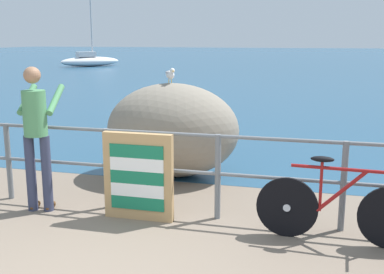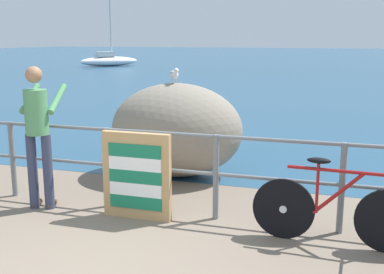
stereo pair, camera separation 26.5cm
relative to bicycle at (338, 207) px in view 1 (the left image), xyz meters
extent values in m
cube|color=#756656|center=(-2.06, 18.18, -0.44)|extent=(120.00, 120.00, 0.10)
cube|color=navy|center=(-2.06, 46.63, -0.39)|extent=(120.00, 90.00, 0.01)
cylinder|color=slate|center=(-4.17, 0.35, 0.12)|extent=(0.07, 0.07, 1.02)
cylinder|color=slate|center=(-2.76, 0.35, 0.12)|extent=(0.07, 0.07, 1.02)
cylinder|color=slate|center=(-1.35, 0.35, 0.12)|extent=(0.07, 0.07, 1.02)
cylinder|color=slate|center=(0.06, 0.35, 0.12)|extent=(0.07, 0.07, 1.02)
cylinder|color=slate|center=(-2.06, 0.35, 0.61)|extent=(7.05, 0.04, 0.04)
cylinder|color=slate|center=(-2.06, 0.35, 0.16)|extent=(7.05, 0.04, 0.04)
cylinder|color=black|center=(-0.52, 0.03, -0.06)|extent=(0.66, 0.07, 0.66)
cylinder|color=#B7BCC6|center=(-0.52, 0.03, -0.06)|extent=(0.08, 0.06, 0.08)
cylinder|color=maroon|center=(0.00, 0.00, 0.41)|extent=(0.99, 0.08, 0.04)
cylinder|color=maroon|center=(0.02, 0.00, 0.18)|extent=(0.50, 0.06, 0.50)
cylinder|color=maroon|center=(-0.19, 0.01, 0.21)|extent=(0.03, 0.03, 0.53)
ellipsoid|color=black|center=(-0.19, 0.01, 0.50)|extent=(0.24, 0.11, 0.06)
cylinder|color=#333851|center=(-3.63, 0.03, 0.09)|extent=(0.12, 0.12, 0.95)
ellipsoid|color=#513319|center=(-3.64, 0.09, -0.35)|extent=(0.15, 0.27, 0.08)
cylinder|color=#333851|center=(-3.44, 0.07, 0.09)|extent=(0.12, 0.12, 0.95)
ellipsoid|color=#513319|center=(-3.45, 0.13, -0.35)|extent=(0.15, 0.27, 0.08)
cylinder|color=#4C8C59|center=(-3.54, 0.05, 0.84)|extent=(0.28, 0.28, 0.55)
sphere|color=#9E7051|center=(-3.54, 0.05, 1.29)|extent=(0.20, 0.20, 0.20)
cylinder|color=#4C8C59|center=(-3.76, 0.25, 0.97)|extent=(0.17, 0.52, 0.34)
cylinder|color=#4C8C59|center=(-3.40, 0.32, 0.97)|extent=(0.17, 0.52, 0.34)
cube|color=tan|center=(-2.25, 0.10, 0.13)|extent=(0.84, 0.09, 1.04)
cube|color=#19704C|center=(-2.25, 0.05, -0.18)|extent=(0.66, 0.01, 0.16)
cube|color=white|center=(-2.25, 0.05, -0.03)|extent=(0.66, 0.01, 0.16)
cube|color=#19704C|center=(-2.25, 0.05, 0.13)|extent=(0.66, 0.01, 0.16)
cube|color=white|center=(-2.25, 0.05, 0.29)|extent=(0.66, 0.01, 0.16)
cube|color=#19704C|center=(-2.25, 0.05, 0.44)|extent=(0.66, 0.01, 0.16)
ellipsoid|color=gray|center=(-2.40, 1.96, 0.33)|extent=(2.06, 1.59, 1.44)
cylinder|color=gold|center=(-2.42, 2.00, 1.08)|extent=(0.01, 0.01, 0.06)
cylinder|color=gold|center=(-2.46, 1.98, 1.08)|extent=(0.01, 0.01, 0.06)
ellipsoid|color=white|center=(-2.44, 1.99, 1.17)|extent=(0.24, 0.28, 0.13)
ellipsoid|color=#9E9EA3|center=(-2.45, 2.00, 1.20)|extent=(0.23, 0.27, 0.06)
sphere|color=white|center=(-2.37, 1.89, 1.24)|extent=(0.08, 0.08, 0.08)
cone|color=gold|center=(-2.34, 1.85, 1.24)|extent=(0.05, 0.05, 0.02)
ellipsoid|color=white|center=(-16.47, 27.27, -0.03)|extent=(3.96, 4.10, 0.70)
cube|color=silver|center=(-16.68, 27.05, 0.50)|extent=(1.47, 1.50, 0.36)
cylinder|color=#B2B2B7|center=(-16.33, 27.41, 2.42)|extent=(0.10, 0.10, 4.20)
camera|label=1|loc=(-0.28, -4.92, 1.73)|focal=44.60mm
camera|label=2|loc=(-0.02, -4.85, 1.73)|focal=44.60mm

